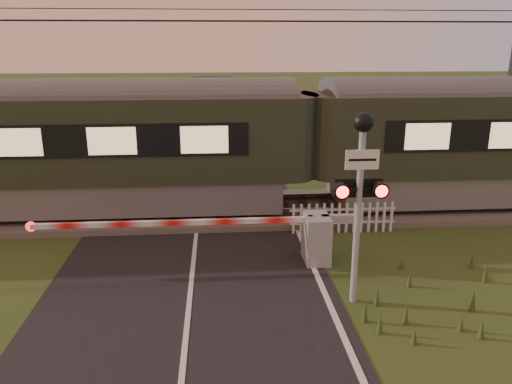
{
  "coord_description": "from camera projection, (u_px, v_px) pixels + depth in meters",
  "views": [
    {
      "loc": [
        0.63,
        -7.8,
        4.95
      ],
      "look_at": [
        1.49,
        3.2,
        1.63
      ],
      "focal_mm": 35.0,
      "sensor_mm": 36.0,
      "label": 1
    }
  ],
  "objects": [
    {
      "name": "ground",
      "position": [
        186.0,
        334.0,
        8.82
      ],
      "size": [
        160.0,
        160.0,
        0.0
      ],
      "primitive_type": "plane",
      "color": "#2E3D17",
      "rests_on": "ground"
    },
    {
      "name": "road",
      "position": [
        187.0,
        341.0,
        8.6
      ],
      "size": [
        6.0,
        140.0,
        0.03
      ],
      "color": "black",
      "rests_on": "ground"
    },
    {
      "name": "track_bed",
      "position": [
        198.0,
        211.0,
        15.01
      ],
      "size": [
        140.0,
        3.4,
        0.39
      ],
      "color": "#47423D",
      "rests_on": "ground"
    },
    {
      "name": "overhead_wires",
      "position": [
        191.0,
        12.0,
        13.38
      ],
      "size": [
        120.0,
        0.62,
        0.62
      ],
      "color": "black",
      "rests_on": "ground"
    },
    {
      "name": "train",
      "position": [
        308.0,
        142.0,
        14.66
      ],
      "size": [
        39.5,
        2.72,
        3.67
      ],
      "color": "slate",
      "rests_on": "ground"
    },
    {
      "name": "boom_gate",
      "position": [
        300.0,
        236.0,
        11.56
      ],
      "size": [
        7.54,
        0.88,
        1.16
      ],
      "color": "gray",
      "rests_on": "ground"
    },
    {
      "name": "crossing_signal",
      "position": [
        360.0,
        176.0,
        9.19
      ],
      "size": [
        0.96,
        0.37,
        3.76
      ],
      "color": "gray",
      "rests_on": "ground"
    },
    {
      "name": "picket_fence",
      "position": [
        343.0,
        218.0,
        13.39
      ],
      "size": [
        2.88,
        0.07,
        0.84
      ],
      "color": "silver",
      "rests_on": "ground"
    }
  ]
}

